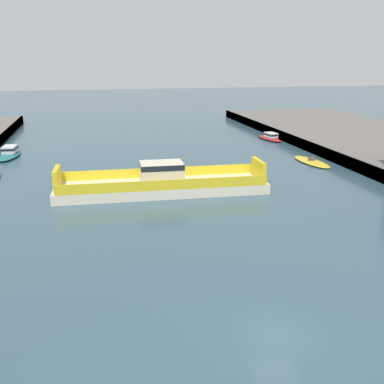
{
  "coord_description": "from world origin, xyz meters",
  "views": [
    {
      "loc": [
        -9.15,
        -19.36,
        14.6
      ],
      "look_at": [
        0.0,
        20.93,
        2.0
      ],
      "focal_mm": 41.37,
      "sensor_mm": 36.0,
      "label": 1
    }
  ],
  "objects": [
    {
      "name": "ground_plane",
      "position": [
        0.0,
        0.0,
        0.0
      ],
      "size": [
        400.0,
        400.0,
        0.0
      ],
      "primitive_type": "plane",
      "color": "#385666"
    },
    {
      "name": "moored_boat_far_right",
      "position": [
        22.79,
        56.36,
        0.52
      ],
      "size": [
        3.3,
        7.53,
        1.4
      ],
      "color": "red",
      "rests_on": "ground"
    },
    {
      "name": "moored_boat_mid_left",
      "position": [
        21.49,
        37.53,
        0.2
      ],
      "size": [
        3.4,
        8.51,
        0.88
      ],
      "color": "yellow",
      "rests_on": "ground"
    },
    {
      "name": "chain_ferry",
      "position": [
        -1.89,
        27.9,
        1.06
      ],
      "size": [
        23.77,
        6.73,
        3.48
      ],
      "color": "beige",
      "rests_on": "ground"
    },
    {
      "name": "moored_boat_mid_right",
      "position": [
        -21.7,
        51.58,
        0.6
      ],
      "size": [
        3.48,
        8.42,
        1.63
      ],
      "color": "#237075",
      "rests_on": "ground"
    }
  ]
}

